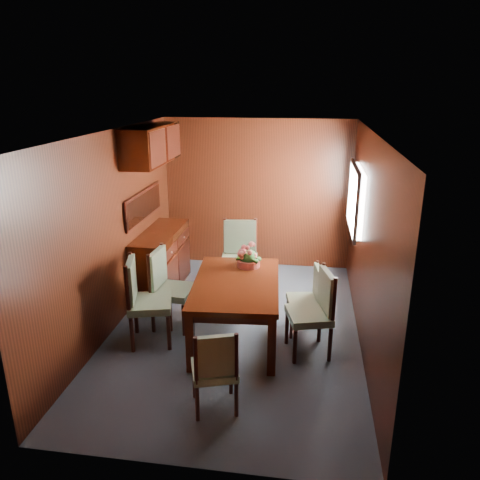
% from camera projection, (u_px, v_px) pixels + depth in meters
% --- Properties ---
extents(ground, '(4.50, 4.50, 0.00)m').
position_uv_depth(ground, '(236.00, 329.00, 5.84)').
color(ground, '#333B46').
rests_on(ground, ground).
extents(room_shell, '(3.06, 4.52, 2.41)m').
position_uv_depth(room_shell, '(231.00, 195.00, 5.64)').
color(room_shell, black).
rests_on(room_shell, ground).
extents(sideboard, '(0.48, 1.40, 0.90)m').
position_uv_depth(sideboard, '(162.00, 261.00, 6.81)').
color(sideboard, black).
rests_on(sideboard, ground).
extents(dining_table, '(1.09, 1.63, 0.73)m').
position_uv_depth(dining_table, '(236.00, 290.00, 5.44)').
color(dining_table, black).
rests_on(dining_table, ground).
extents(chair_left_near, '(0.59, 0.60, 1.05)m').
position_uv_depth(chair_left_near, '(143.00, 296.00, 5.37)').
color(chair_left_near, black).
rests_on(chair_left_near, ground).
extents(chair_left_far, '(0.49, 0.51, 1.01)m').
position_uv_depth(chair_left_far, '(167.00, 284.00, 5.76)').
color(chair_left_far, black).
rests_on(chair_left_far, ground).
extents(chair_right_near, '(0.56, 0.57, 1.00)m').
position_uv_depth(chair_right_near, '(316.00, 308.00, 5.17)').
color(chair_right_near, black).
rests_on(chair_right_near, ground).
extents(chair_right_far, '(0.45, 0.46, 0.86)m').
position_uv_depth(chair_right_far, '(310.00, 296.00, 5.64)').
color(chair_right_far, black).
rests_on(chair_right_far, ground).
extents(chair_head, '(0.51, 0.50, 0.86)m').
position_uv_depth(chair_head, '(215.00, 367.00, 4.22)').
color(chair_head, black).
rests_on(chair_head, ground).
extents(chair_foot, '(0.56, 0.54, 1.07)m').
position_uv_depth(chair_foot, '(240.00, 253.00, 6.72)').
color(chair_foot, black).
rests_on(chair_foot, ground).
extents(flower_centerpiece, '(0.31, 0.31, 0.31)m').
position_uv_depth(flower_centerpiece, '(249.00, 255.00, 5.81)').
color(flower_centerpiece, '#B54537').
rests_on(flower_centerpiece, dining_table).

